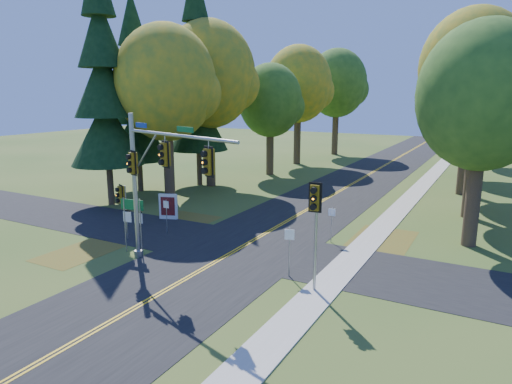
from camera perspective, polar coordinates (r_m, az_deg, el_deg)
The scene contains 30 objects.
ground at distance 25.04m, azimuth -4.13°, elevation -8.21°, with size 160.00×160.00×0.00m, color #2E4D1B.
road_main at distance 25.04m, azimuth -4.13°, elevation -8.19°, with size 8.00×160.00×0.02m, color black.
road_cross at distance 26.64m, azimuth -1.79°, elevation -6.89°, with size 60.00×6.00×0.02m, color black.
centerline_left at distance 25.08m, azimuth -4.33°, elevation -8.11°, with size 0.10×160.00×0.01m, color gold.
centerline_right at distance 24.98m, azimuth -3.94°, elevation -8.19°, with size 0.10×160.00×0.01m, color gold.
sidewalk_east at distance 22.50m, azimuth 9.51°, elevation -10.70°, with size 1.60×160.00×0.06m, color #9E998E.
leaf_patch_w_near at distance 31.77m, azimuth -10.11°, elevation -3.90°, with size 4.00×6.00×0.00m, color brown.
leaf_patch_e at distance 27.77m, azimuth 14.83°, elevation -6.51°, with size 3.50×8.00×0.00m, color brown.
leaf_patch_w_far at distance 27.68m, azimuth -20.90°, elevation -6.98°, with size 3.00×5.00×0.00m, color brown.
tree_w_a at distance 37.65m, azimuth -11.07°, elevation 13.16°, with size 8.00×8.00×14.15m.
tree_e_a at distance 28.47m, azimuth 26.70°, elevation 10.56°, with size 7.20×7.20×12.73m.
tree_w_b at distance 43.55m, azimuth -5.76°, elevation 14.33°, with size 8.60×8.60×15.38m.
tree_e_b at distance 35.29m, azimuth 26.27°, elevation 11.27°, with size 7.60×7.60×13.33m.
tree_w_c at distance 49.48m, azimuth 1.90°, elevation 11.32°, with size 6.80×6.80×11.91m.
tree_e_c at distance 43.50m, azimuth 25.60°, elevation 13.62°, with size 8.80×8.80×15.79m.
tree_w_d at distance 57.62m, azimuth 5.40°, elevation 13.23°, with size 8.20×8.20×14.56m.
tree_e_d at distance 52.66m, azimuth 25.31°, elevation 10.55°, with size 7.00×7.00×12.32m.
tree_w_e at distance 67.37m, azimuth 10.16°, elevation 13.19°, with size 8.40×8.40×14.97m.
tree_e_e at distance 63.29m, azimuth 27.17°, elevation 11.34°, with size 7.80×7.80×13.74m.
pine_a at distance 37.48m, azimuth -18.50°, elevation 12.31°, with size 5.60×5.60×19.48m.
pine_b at distance 42.08m, azimuth -14.77°, elevation 11.07°, with size 5.60×5.60×17.31m.
pine_c at distance 44.03m, azimuth -7.37°, elevation 13.39°, with size 5.60×5.60×20.56m.
traffic_mast at distance 22.98m, azimuth -12.60°, elevation 2.55°, with size 8.19×2.81×7.75m.
east_signal_pole at distance 19.80m, azimuth 7.40°, elevation -2.23°, with size 0.58×0.67×5.04m.
ped_signal_pole at distance 28.49m, azimuth -16.43°, elevation -0.83°, with size 0.50×0.61×3.41m.
route_sign_cluster at distance 26.01m, azimuth -15.19°, elevation -2.74°, with size 1.46×0.23×3.13m.
info_kiosk at distance 32.75m, azimuth -10.91°, elevation -1.81°, with size 1.30×0.62×1.82m.
reg_sign_e_north at distance 27.41m, azimuth 9.45°, elevation -3.28°, with size 0.41×0.10×2.16m.
reg_sign_e_south at distance 22.06m, azimuth 4.20°, elevation -6.42°, with size 0.46×0.17×2.47m.
reg_sign_w at distance 29.26m, azimuth -11.15°, elevation -2.29°, with size 0.42×0.07×2.21m.
Camera 1 is at (12.81, -19.66, 8.73)m, focal length 32.00 mm.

